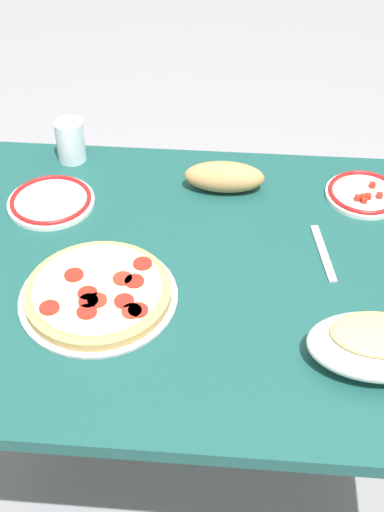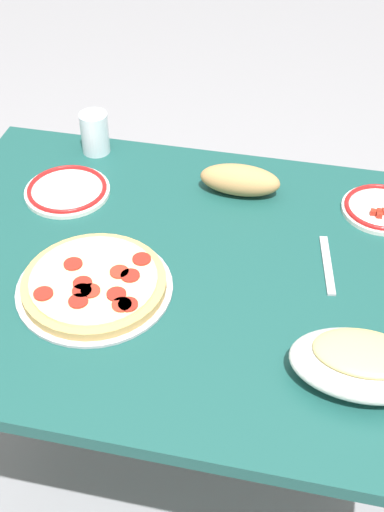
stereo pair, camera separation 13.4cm
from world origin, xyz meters
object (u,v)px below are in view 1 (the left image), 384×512
Objects in this scene: baked_pasta_dish at (378,344)px; bread_loaf at (224,177)px; water_glass at (70,141)px; side_plate_far at (364,194)px; dining_table at (192,311)px; pepperoni_pizza at (98,293)px; side_plate_near at (51,201)px.

baked_pasta_dish reaches higher than bread_loaf.
water_glass reaches higher than baked_pasta_dish.
side_plate_far is (-0.68, 0.10, -0.04)m from water_glass.
pepperoni_pizza is (0.17, 0.10, 0.14)m from dining_table.
dining_table is 0.47m from side_plate_far.
baked_pasta_dish is at bearing 120.67° from bread_loaf.
bread_loaf is (0.31, -0.00, 0.03)m from side_plate_far.
dining_table is 4.76× the size of baked_pasta_dish.
water_glass is (0.65, -0.57, 0.01)m from baked_pasta_dish.
water_glass is at bearing -7.98° from side_plate_far.
pepperoni_pizza is 0.43m from bread_loaf.
side_plate_near is at bearing -60.60° from pepperoni_pizza.
water_glass is at bearing -14.14° from bread_loaf.
dining_table is 5.97× the size of side_plate_near.
side_plate_near is at bearing -30.54° from baked_pasta_dish.
side_plate_far is at bearing -145.66° from pepperoni_pizza.
side_plate_near is at bearing 86.94° from water_glass.
side_plate_far reaches higher than dining_table.
dining_table is at bearing 35.87° from side_plate_far.
baked_pasta_dish is 1.34× the size of bread_loaf.
pepperoni_pizza is 1.75× the size of side_plate_far.
pepperoni_pizza reaches higher than dining_table.
baked_pasta_dish reaches higher than side_plate_far.
bread_loaf is (-0.37, 0.09, -0.02)m from water_glass.
side_plate_near is at bearing 12.88° from bread_loaf.
bread_loaf reaches higher than side_plate_near.
pepperoni_pizza is at bearing 119.40° from side_plate_near.
pepperoni_pizza is at bearing -12.22° from baked_pasta_dish.
baked_pasta_dish is at bearing 138.85° from water_glass.
side_plate_near is (0.01, 0.18, -0.04)m from water_glass.
water_glass reaches higher than pepperoni_pizza.
water_glass reaches higher than bread_loaf.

